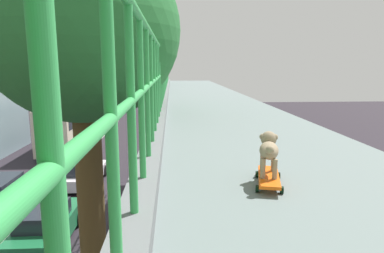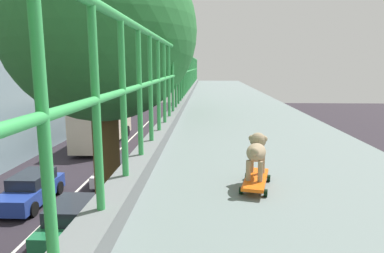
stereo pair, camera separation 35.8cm
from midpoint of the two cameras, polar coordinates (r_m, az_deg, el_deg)
name	(u,v)px [view 1 (the left image)]	position (r m, az deg, el deg)	size (l,w,h in m)	color
green_railing	(127,213)	(1.60, -17.42, -13.83)	(0.20, 36.40, 1.23)	slate
car_green_fifth	(46,226)	(14.49, -23.85, -14.93)	(1.80, 4.24, 1.50)	#1B673A
car_white_seventh	(85,172)	(20.42, -17.92, -7.32)	(1.81, 4.08, 1.40)	silver
city_bus	(71,123)	(29.85, -19.92, 0.62)	(2.58, 10.02, 3.55)	beige
roadside_tree_mid	(82,39)	(6.80, -19.40, 13.68)	(3.61, 3.61, 8.97)	#503F20
toy_skateboard	(269,177)	(2.65, 8.91, -8.46)	(0.28, 0.53, 0.08)	#EF5B0F
small_dog	(269,148)	(2.64, 8.95, -3.69)	(0.20, 0.37, 0.31)	#988264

